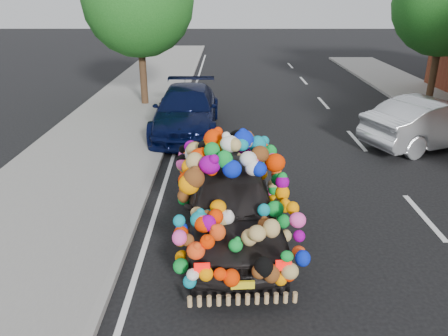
# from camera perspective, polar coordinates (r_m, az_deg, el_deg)

# --- Properties ---
(ground) EXTENTS (100.00, 100.00, 0.00)m
(ground) POSITION_cam_1_polar(r_m,az_deg,el_deg) (9.13, 3.48, -6.36)
(ground) COLOR black
(ground) RESTS_ON ground
(sidewalk) EXTENTS (4.00, 60.00, 0.12)m
(sidewalk) POSITION_cam_1_polar(r_m,az_deg,el_deg) (9.84, -22.51, -5.55)
(sidewalk) COLOR gray
(sidewalk) RESTS_ON ground
(kerb) EXTENTS (0.15, 60.00, 0.13)m
(kerb) POSITION_cam_1_polar(r_m,az_deg,el_deg) (9.27, -11.26, -5.87)
(kerb) COLOR gray
(kerb) RESTS_ON ground
(lane_markings) EXTENTS (6.00, 50.00, 0.01)m
(lane_markings) POSITION_cam_1_polar(r_m,az_deg,el_deg) (10.01, 24.64, -5.79)
(lane_markings) COLOR silver
(lane_markings) RESTS_ON ground
(tree_near_sidewalk) EXTENTS (4.20, 4.20, 6.13)m
(tree_near_sidewalk) POSITION_cam_1_polar(r_m,az_deg,el_deg) (17.83, -11.15, 20.63)
(tree_near_sidewalk) COLOR #332114
(tree_near_sidewalk) RESTS_ON ground
(tree_far_b) EXTENTS (4.00, 4.00, 5.90)m
(tree_far_b) POSITION_cam_1_polar(r_m,az_deg,el_deg) (19.94, 26.97, 18.53)
(tree_far_b) COLOR #332114
(tree_far_b) RESTS_ON ground
(plush_art_car) EXTENTS (2.33, 4.50, 2.07)m
(plush_art_car) POSITION_cam_1_polar(r_m,az_deg,el_deg) (7.93, 0.92, -2.41)
(plush_art_car) COLOR black
(plush_art_car) RESTS_ON ground
(navy_sedan) EXTENTS (2.04, 5.02, 1.46)m
(navy_sedan) POSITION_cam_1_polar(r_m,az_deg,el_deg) (14.48, -4.93, 7.51)
(navy_sedan) COLOR black
(navy_sedan) RESTS_ON ground
(silver_hatchback) EXTENTS (4.72, 3.16, 1.47)m
(silver_hatchback) POSITION_cam_1_polar(r_m,az_deg,el_deg) (14.46, 25.81, 5.39)
(silver_hatchback) COLOR silver
(silver_hatchback) RESTS_ON ground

